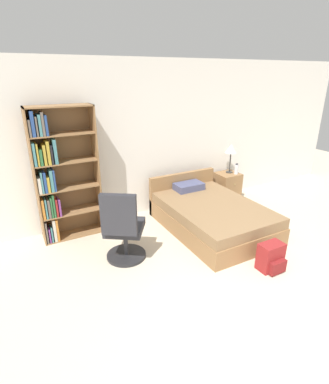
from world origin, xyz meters
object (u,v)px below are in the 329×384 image
(bed, at_px, (210,214))
(backpack_red, at_px, (271,257))
(bookshelf, at_px, (58,175))
(table_lamp, at_px, (231,150))
(water_bottle, at_px, (236,169))
(office_chair, at_px, (123,230))
(nightstand, at_px, (227,186))

(bed, relative_size, backpack_red, 5.28)
(bookshelf, relative_size, table_lamp, 3.48)
(backpack_red, bearing_deg, water_bottle, 60.97)
(office_chair, bearing_deg, bed, 8.23)
(bed, relative_size, water_bottle, 9.22)
(bed, height_order, water_bottle, water_bottle)
(bookshelf, height_order, table_lamp, bookshelf)
(water_bottle, relative_size, backpack_red, 0.57)
(office_chair, bearing_deg, bookshelf, 118.41)
(water_bottle, bearing_deg, backpack_red, -119.03)
(table_lamp, bearing_deg, bed, -141.77)
(bookshelf, distance_m, nightstand, 3.24)
(bookshelf, xyz_separation_m, backpack_red, (2.15, -2.12, -0.83))
(bed, distance_m, water_bottle, 1.39)
(nightstand, distance_m, water_bottle, 0.40)
(bookshelf, height_order, nightstand, bookshelf)
(nightstand, xyz_separation_m, table_lamp, (0.06, 0.04, 0.73))
(bookshelf, distance_m, backpack_red, 3.13)
(nightstand, bearing_deg, table_lamp, 33.19)
(office_chair, height_order, table_lamp, table_lamp)
(bookshelf, xyz_separation_m, water_bottle, (3.26, -0.11, -0.36))
(nightstand, relative_size, water_bottle, 2.59)
(office_chair, distance_m, backpack_red, 1.93)
(bookshelf, height_order, office_chair, bookshelf)
(water_bottle, height_order, backpack_red, water_bottle)
(bookshelf, xyz_separation_m, office_chair, (0.57, -1.05, -0.53))
(water_bottle, bearing_deg, bookshelf, 178.01)
(table_lamp, distance_m, backpack_red, 2.53)
(bed, xyz_separation_m, office_chair, (-1.57, -0.23, 0.24))
(nightstand, height_order, water_bottle, water_bottle)
(office_chair, height_order, backpack_red, office_chair)
(office_chair, relative_size, table_lamp, 1.84)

